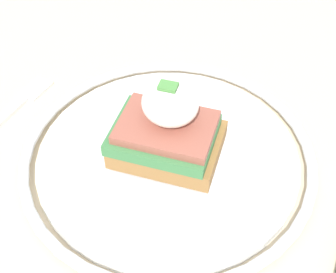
{
  "coord_description": "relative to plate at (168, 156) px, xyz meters",
  "views": [
    {
      "loc": [
        0.13,
        -0.3,
        1.09
      ],
      "look_at": [
        0.04,
        -0.01,
        0.78
      ],
      "focal_mm": 50.0,
      "sensor_mm": 36.0,
      "label": 1
    }
  ],
  "objects": [
    {
      "name": "plate",
      "position": [
        0.0,
        0.0,
        0.0
      ],
      "size": [
        0.28,
        0.28,
        0.02
      ],
      "color": "silver",
      "rests_on": "dining_table"
    },
    {
      "name": "sandwich",
      "position": [
        -0.0,
        -0.0,
        0.04
      ],
      "size": [
        0.1,
        0.08,
        0.08
      ],
      "color": "olive",
      "rests_on": "plate"
    },
    {
      "name": "fork",
      "position": [
        -0.18,
        0.01,
        -0.01
      ],
      "size": [
        0.04,
        0.15,
        0.0
      ],
      "color": "silver",
      "rests_on": "dining_table"
    },
    {
      "name": "dining_table",
      "position": [
        -0.04,
        0.01,
        -0.12
      ],
      "size": [
        1.08,
        0.81,
        0.75
      ],
      "color": "#C6B28E",
      "rests_on": "ground_plane"
    }
  ]
}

